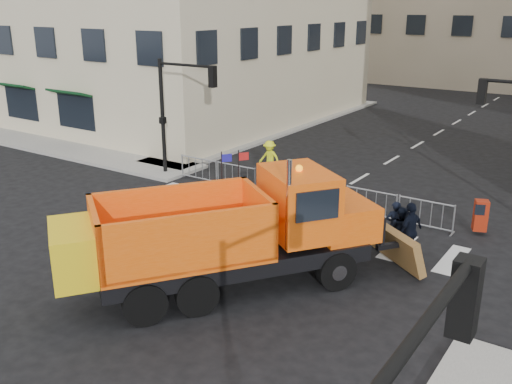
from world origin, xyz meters
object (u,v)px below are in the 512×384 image
Objects in this scene: cop_a at (394,225)px; plow_truck at (225,231)px; cop_b at (400,230)px; newspaper_box at (481,215)px; worker at (270,158)px; cop_c at (410,231)px.

plow_truck is at bearing 22.89° from cop_a.
newspaper_box is at bearing -108.35° from cop_b.
worker is 9.89m from newspaper_box.
cop_b is 0.96× the size of worker.
plow_truck is 6.21× the size of cop_b.
worker reaches higher than newspaper_box.
plow_truck is 5.16× the size of cop_c.
plow_truck is at bearing 69.31° from cop_b.
cop_a is 1.00× the size of worker.
cop_c is at bearing 103.61° from cop_a.
plow_truck is 10.90m from worker.
cop_a is at bearing -112.65° from cop_c.
newspaper_box is (1.34, 3.42, -0.26)m from cop_c.
cop_b is at bearing -143.46° from newspaper_box.
plow_truck is at bearing -144.93° from newspaper_box.
cop_c is 3.69m from newspaper_box.
worker is (-8.00, 4.62, 0.18)m from cop_b.
plow_truck is 5.99× the size of worker.
worker reaches higher than cop_a.
cop_b is at bearing -112.84° from cop_c.
cop_c is at bearing 153.42° from cop_b.
plow_truck reaches higher than cop_b.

